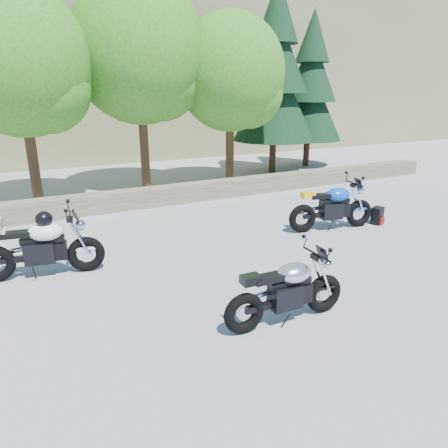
{
  "coord_description": "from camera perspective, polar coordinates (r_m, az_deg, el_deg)",
  "views": [
    {
      "loc": [
        -2.99,
        -5.02,
        2.95
      ],
      "look_at": [
        0.2,
        1.0,
        0.75
      ],
      "focal_mm": 32.0,
      "sensor_mm": 36.0,
      "label": 1
    }
  ],
  "objects": [
    {
      "name": "conifer_near",
      "position": [
        16.11,
        7.36,
        20.36
      ],
      "size": [
        3.17,
        3.17,
        7.06
      ],
      "color": "#382314",
      "rests_on": "ground"
    },
    {
      "name": "white_bike",
      "position": [
        7.36,
        -24.88,
        -2.79
      ],
      "size": [
        2.05,
        0.68,
        1.14
      ],
      "rotation": [
        0.0,
        0.0,
        -0.18
      ],
      "color": "black",
      "rests_on": "ground"
    },
    {
      "name": "ground",
      "position": [
        6.54,
        2.58,
        -8.92
      ],
      "size": [
        90.0,
        90.0,
        0.0
      ],
      "primitive_type": "plane",
      "color": "gray",
      "rests_on": "ground"
    },
    {
      "name": "tree_decid_left",
      "position": [
        12.19,
        -26.68,
        19.35
      ],
      "size": [
        3.67,
        3.67,
        5.62
      ],
      "color": "#382314",
      "rests_on": "ground"
    },
    {
      "name": "tree_decid_mid",
      "position": [
        13.19,
        -11.51,
        22.31
      ],
      "size": [
        4.08,
        4.08,
        6.24
      ],
      "color": "#382314",
      "rests_on": "ground"
    },
    {
      "name": "conifer_far",
      "position": [
        17.91,
        12.24,
        18.55
      ],
      "size": [
        2.82,
        2.82,
        6.27
      ],
      "color": "#382314",
      "rests_on": "ground"
    },
    {
      "name": "hillside",
      "position": [
        33.86,
        -19.28,
        24.72
      ],
      "size": [
        80.0,
        30.0,
        15.0
      ],
      "primitive_type": "cube",
      "color": "brown",
      "rests_on": "ground"
    },
    {
      "name": "blue_bike",
      "position": [
        9.41,
        15.24,
        2.28
      ],
      "size": [
        2.1,
        0.72,
        1.06
      ],
      "rotation": [
        0.0,
        0.0,
        -0.2
      ],
      "color": "black",
      "rests_on": "ground"
    },
    {
      "name": "stone_wall",
      "position": [
        11.26,
        -11.72,
        3.66
      ],
      "size": [
        22.0,
        0.55,
        0.5
      ],
      "primitive_type": "cube",
      "color": "brown",
      "rests_on": "ground"
    },
    {
      "name": "silver_bike",
      "position": [
        5.47,
        9.01,
        -9.52
      ],
      "size": [
        1.84,
        0.58,
        0.92
      ],
      "rotation": [
        0.0,
        0.0,
        -0.05
      ],
      "color": "black",
      "rests_on": "ground"
    },
    {
      "name": "backpack",
      "position": [
        10.24,
        21.08,
        1.09
      ],
      "size": [
        0.36,
        0.34,
        0.41
      ],
      "rotation": [
        0.0,
        0.0,
        0.39
      ],
      "color": "black",
      "rests_on": "ground"
    },
    {
      "name": "tree_decid_right",
      "position": [
        13.71,
        1.43,
        20.19
      ],
      "size": [
        3.54,
        3.54,
        5.41
      ],
      "color": "#382314",
      "rests_on": "ground"
    }
  ]
}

